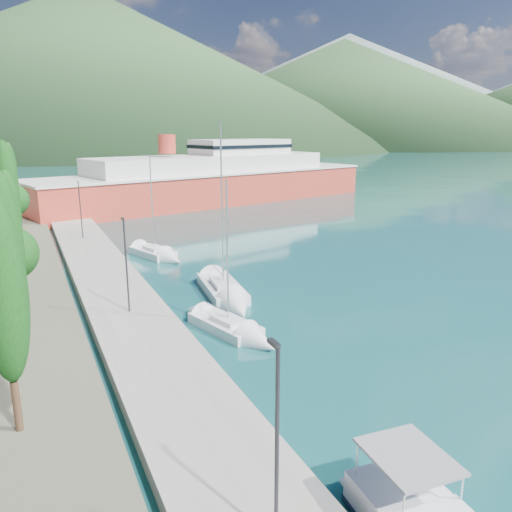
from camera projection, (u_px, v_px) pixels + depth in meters
ground at (81, 177)px, 128.83m from camera, size 1400.00×1400.00×0.00m
quay at (101, 271)px, 42.66m from camera, size 5.00×88.00×0.80m
hills_far at (146, 73)px, 603.95m from camera, size 1480.00×900.00×180.00m
hills_near at (171, 79)px, 378.43m from camera, size 1010.00×520.00×115.00m
tree_row at (10, 204)px, 44.33m from camera, size 3.70×64.00×10.58m
lamp_posts at (122, 257)px, 32.45m from camera, size 0.15×45.41×6.06m
sailboat_near at (243, 334)px, 29.81m from camera, size 3.97×7.41×10.21m
sailboat_mid at (230, 299)px, 35.89m from camera, size 3.67×9.75×13.69m
sailboat_far at (163, 256)px, 47.92m from camera, size 4.50×7.64×10.70m
ferry at (213, 181)px, 84.11m from camera, size 61.58×27.13×11.97m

